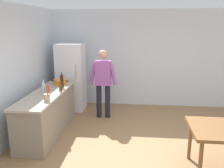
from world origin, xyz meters
The scene contains 12 objects.
ground_plane centered at (0.00, 0.00, 0.00)m, with size 14.00×14.00×0.00m, color #936D47.
wall_back centered at (0.00, 3.00, 1.35)m, with size 6.40×0.12×2.70m, color silver.
wall_left centered at (-2.60, 0.20, 1.35)m, with size 0.12×5.60×2.70m, color silver.
kitchen_counter centered at (-2.00, 0.80, 0.45)m, with size 0.64×2.20×0.90m.
refrigerator centered at (-1.90, 2.40, 0.90)m, with size 0.70×0.67×1.80m.
person centered at (-0.95, 1.85, 0.98)m, with size 0.70×0.22×1.70m.
cooking_pot centered at (-1.95, 1.57, 0.96)m, with size 0.40×0.28×0.12m.
utensil_jar centered at (-1.78, 0.26, 0.98)m, with size 0.11×0.11×0.32m.
bottle_water_clear centered at (-2.02, 0.72, 1.03)m, with size 0.07×0.07×0.30m.
bottle_beer_brown centered at (-1.74, 0.97, 1.01)m, with size 0.06×0.06×0.26m.
bottle_sauce_red centered at (-1.92, 0.68, 1.00)m, with size 0.06×0.06×0.24m.
bottle_wine_dark centered at (-1.81, 1.28, 1.05)m, with size 0.08×0.08×0.34m.
Camera 1 is at (-0.15, -3.86, 2.27)m, focal length 38.71 mm.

